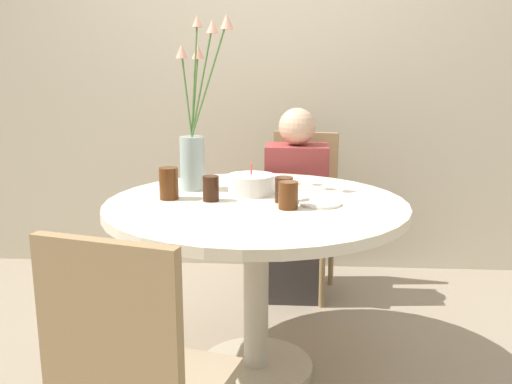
{
  "coord_description": "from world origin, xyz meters",
  "views": [
    {
      "loc": [
        0.15,
        -2.27,
        1.32
      ],
      "look_at": [
        0.0,
        0.0,
        0.8
      ],
      "focal_mm": 40.0,
      "sensor_mm": 36.0,
      "label": 1
    }
  ],
  "objects_px": {
    "flower_vase": "(195,133)",
    "drink_glass_3": "(169,183)",
    "drink_glass_1": "(211,188)",
    "drink_glass_0": "(288,195)",
    "chair_left_flank": "(134,375)",
    "chair_far_back": "(301,202)",
    "drink_glass_2": "(284,190)",
    "side_plate": "(320,203)",
    "birthday_cake": "(251,184)",
    "person_boy": "(296,212)"
  },
  "relations": [
    {
      "from": "drink_glass_0",
      "to": "chair_far_back",
      "type": "bearing_deg",
      "value": 86.39
    },
    {
      "from": "drink_glass_3",
      "to": "person_boy",
      "type": "distance_m",
      "value": 1.0
    },
    {
      "from": "flower_vase",
      "to": "drink_glass_1",
      "type": "height_order",
      "value": "flower_vase"
    },
    {
      "from": "drink_glass_2",
      "to": "drink_glass_1",
      "type": "bearing_deg",
      "value": 178.84
    },
    {
      "from": "chair_far_back",
      "to": "birthday_cake",
      "type": "relative_size",
      "value": 4.56
    },
    {
      "from": "drink_glass_0",
      "to": "person_boy",
      "type": "xyz_separation_m",
      "value": [
        0.04,
        0.91,
        -0.31
      ]
    },
    {
      "from": "birthday_cake",
      "to": "drink_glass_2",
      "type": "xyz_separation_m",
      "value": [
        0.14,
        -0.15,
        0.01
      ]
    },
    {
      "from": "chair_far_back",
      "to": "drink_glass_1",
      "type": "height_order",
      "value": "chair_far_back"
    },
    {
      "from": "flower_vase",
      "to": "drink_glass_0",
      "type": "relative_size",
      "value": 7.08
    },
    {
      "from": "birthday_cake",
      "to": "drink_glass_3",
      "type": "bearing_deg",
      "value": -160.1
    },
    {
      "from": "chair_far_back",
      "to": "drink_glass_3",
      "type": "height_order",
      "value": "chair_far_back"
    },
    {
      "from": "chair_left_flank",
      "to": "drink_glass_0",
      "type": "height_order",
      "value": "chair_left_flank"
    },
    {
      "from": "birthday_cake",
      "to": "drink_glass_3",
      "type": "height_order",
      "value": "drink_glass_3"
    },
    {
      "from": "side_plate",
      "to": "drink_glass_3",
      "type": "distance_m",
      "value": 0.63
    },
    {
      "from": "chair_far_back",
      "to": "birthday_cake",
      "type": "bearing_deg",
      "value": -93.93
    },
    {
      "from": "flower_vase",
      "to": "birthday_cake",
      "type": "bearing_deg",
      "value": -16.42
    },
    {
      "from": "drink_glass_1",
      "to": "drink_glass_0",
      "type": "bearing_deg",
      "value": -18.71
    },
    {
      "from": "drink_glass_0",
      "to": "flower_vase",
      "type": "bearing_deg",
      "value": 142.15
    },
    {
      "from": "chair_far_back",
      "to": "chair_left_flank",
      "type": "relative_size",
      "value": 1.0
    },
    {
      "from": "chair_left_flank",
      "to": "drink_glass_2",
      "type": "height_order",
      "value": "chair_left_flank"
    },
    {
      "from": "flower_vase",
      "to": "drink_glass_1",
      "type": "distance_m",
      "value": 0.31
    },
    {
      "from": "drink_glass_1",
      "to": "drink_glass_3",
      "type": "height_order",
      "value": "drink_glass_3"
    },
    {
      "from": "birthday_cake",
      "to": "drink_glass_2",
      "type": "height_order",
      "value": "birthday_cake"
    },
    {
      "from": "drink_glass_0",
      "to": "drink_glass_1",
      "type": "distance_m",
      "value": 0.34
    },
    {
      "from": "chair_left_flank",
      "to": "drink_glass_3",
      "type": "relative_size",
      "value": 6.93
    },
    {
      "from": "drink_glass_3",
      "to": "side_plate",
      "type": "bearing_deg",
      "value": -5.13
    },
    {
      "from": "drink_glass_3",
      "to": "birthday_cake",
      "type": "bearing_deg",
      "value": 19.9
    },
    {
      "from": "side_plate",
      "to": "drink_glass_0",
      "type": "distance_m",
      "value": 0.15
    },
    {
      "from": "chair_left_flank",
      "to": "drink_glass_0",
      "type": "relative_size",
      "value": 8.6
    },
    {
      "from": "flower_vase",
      "to": "drink_glass_3",
      "type": "distance_m",
      "value": 0.28
    },
    {
      "from": "drink_glass_1",
      "to": "person_boy",
      "type": "bearing_deg",
      "value": 66.28
    },
    {
      "from": "chair_far_back",
      "to": "drink_glass_1",
      "type": "distance_m",
      "value": 1.08
    },
    {
      "from": "drink_glass_2",
      "to": "person_boy",
      "type": "distance_m",
      "value": 0.87
    },
    {
      "from": "drink_glass_1",
      "to": "drink_glass_3",
      "type": "distance_m",
      "value": 0.18
    },
    {
      "from": "drink_glass_2",
      "to": "drink_glass_3",
      "type": "relative_size",
      "value": 0.78
    },
    {
      "from": "drink_glass_1",
      "to": "drink_glass_2",
      "type": "xyz_separation_m",
      "value": [
        0.3,
        -0.01,
        -0.0
      ]
    },
    {
      "from": "side_plate",
      "to": "drink_glass_0",
      "type": "xyz_separation_m",
      "value": [
        -0.13,
        -0.07,
        0.05
      ]
    },
    {
      "from": "birthday_cake",
      "to": "side_plate",
      "type": "height_order",
      "value": "birthday_cake"
    },
    {
      "from": "side_plate",
      "to": "chair_far_back",
      "type": "bearing_deg",
      "value": 93.45
    },
    {
      "from": "drink_glass_2",
      "to": "drink_glass_3",
      "type": "bearing_deg",
      "value": 176.89
    },
    {
      "from": "side_plate",
      "to": "drink_glass_1",
      "type": "bearing_deg",
      "value": 175.36
    },
    {
      "from": "birthday_cake",
      "to": "side_plate",
      "type": "relative_size",
      "value": 1.19
    },
    {
      "from": "birthday_cake",
      "to": "drink_glass_1",
      "type": "relative_size",
      "value": 1.95
    },
    {
      "from": "side_plate",
      "to": "drink_glass_3",
      "type": "bearing_deg",
      "value": 174.87
    },
    {
      "from": "chair_far_back",
      "to": "drink_glass_2",
      "type": "distance_m",
      "value": 1.01
    },
    {
      "from": "chair_left_flank",
      "to": "birthday_cake",
      "type": "relative_size",
      "value": 4.56
    },
    {
      "from": "flower_vase",
      "to": "drink_glass_2",
      "type": "distance_m",
      "value": 0.5
    },
    {
      "from": "chair_far_back",
      "to": "side_plate",
      "type": "xyz_separation_m",
      "value": [
        0.06,
        -1.0,
        0.24
      ]
    },
    {
      "from": "chair_far_back",
      "to": "drink_glass_1",
      "type": "xyz_separation_m",
      "value": [
        -0.39,
        -0.96,
        0.29
      ]
    },
    {
      "from": "side_plate",
      "to": "drink_glass_2",
      "type": "distance_m",
      "value": 0.16
    }
  ]
}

